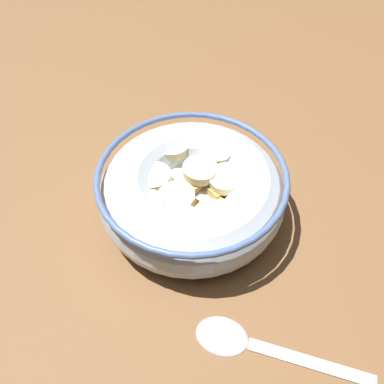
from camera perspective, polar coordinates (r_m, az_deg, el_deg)
The scene contains 3 objects.
ground_plane at distance 42.84cm, azimuth 0.00°, elevation -3.47°, with size 135.83×135.83×2.00cm, color brown.
cereal_bowl at distance 39.55cm, azimuth -0.01°, elevation 0.12°, with size 18.40×18.40×5.85cm.
spoon at distance 35.25cm, azimuth 7.20°, elevation -20.22°, with size 14.59×6.15×0.80cm.
Camera 1 is at (14.20, -21.50, 33.23)cm, focal length 37.55 mm.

